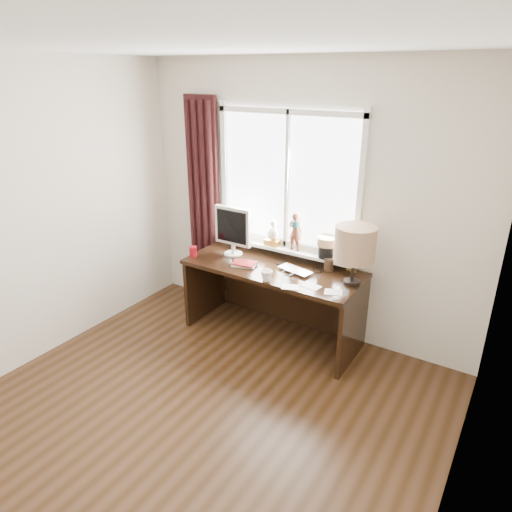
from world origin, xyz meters
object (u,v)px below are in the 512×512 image
Objects in this scene: monitor at (233,228)px; laptop at (296,271)px; desk at (278,286)px; table_lamp at (355,244)px; red_cup at (193,252)px; mug at (266,275)px.

laptop is at bearing -3.52° from monitor.
table_lamp reaches higher than desk.
mug is at bearing -6.24° from red_cup.
laptop is at bearing 11.25° from red_cup.
mug is 0.06× the size of desk.
red_cup is at bearing 173.76° from mug.
laptop is 3.27× the size of red_cup.
monitor is (0.31, 0.25, 0.23)m from red_cup.
mug reaches higher than desk.
desk is at bearing 5.41° from monitor.
desk is (-0.24, 0.09, -0.26)m from laptop.
table_lamp is (0.76, -0.05, 0.61)m from desk.
monitor is (-0.49, -0.05, 0.52)m from desk.
monitor is at bearing 39.18° from red_cup.
monitor is 0.94× the size of table_lamp.
desk is (0.80, 0.30, -0.29)m from red_cup.
desk is at bearing 176.53° from table_lamp.
laptop reaches higher than desk.
laptop is 3.15× the size of mug.
laptop is at bearing -175.10° from table_lamp.
laptop is 0.63m from table_lamp.
monitor reaches higher than laptop.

